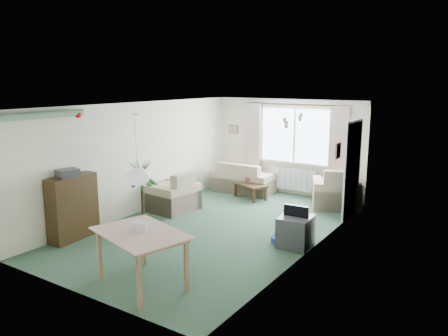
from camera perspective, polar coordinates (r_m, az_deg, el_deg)
The scene contains 25 objects.
ground at distance 8.67m, azimuth -1.09°, elevation -7.80°, with size 6.50×6.50×0.00m, color #2F4F3A.
window at distance 11.01m, azimuth 9.26°, elevation 4.20°, with size 1.80×0.03×1.30m, color white.
curtain_rod at distance 10.87m, azimuth 9.21°, elevation 8.18°, with size 2.60×0.03×0.03m, color black.
curtain_left at distance 11.46m, azimuth 3.75°, elevation 3.44°, with size 0.45×0.08×2.00m, color beige.
curtain_right at distance 10.54m, azimuth 14.72°, elevation 2.39°, with size 0.45×0.08×2.00m, color beige.
radiator at distance 11.16m, azimuth 8.99°, elevation -1.43°, with size 1.20×0.10×0.55m, color white.
doorway at distance 9.53m, azimuth 16.46°, elevation -0.28°, with size 0.03×0.95×2.00m, color black.
pendant_lamp at distance 6.42m, azimuth -11.23°, elevation -1.14°, with size 0.36×0.36×0.36m, color white.
tinsel_garland at distance 7.93m, azimuth -22.59°, elevation 6.41°, with size 1.60×1.60×0.12m, color #196626.
bauble_cluster_a at distance 8.38m, azimuth 9.81°, elevation 6.91°, with size 0.20×0.20×0.20m, color silver.
bauble_cluster_b at distance 7.16m, azimuth 8.18°, elevation 6.23°, with size 0.20×0.20×0.20m, color silver.
wall_picture_back at distance 11.84m, azimuth 1.25°, elevation 5.08°, with size 0.28×0.03×0.22m, color brown.
wall_picture_right at distance 8.49m, azimuth 14.68°, elevation 2.21°, with size 0.03×0.24×0.30m, color brown.
sofa at distance 11.31m, azimuth 2.64°, elevation -1.19°, with size 1.56×0.83×0.78m, color beige.
armchair_corner at distance 10.28m, azimuth 14.43°, elevation -2.44°, with size 1.02×0.97×0.91m, color tan.
armchair_left at distance 9.77m, azimuth -6.86°, elevation -2.99°, with size 0.98×0.93×0.88m, color beige.
coffee_table at distance 10.70m, azimuth 3.46°, elevation -3.06°, with size 0.82×0.46×0.37m, color black.
photo_frame at distance 10.63m, azimuth 3.10°, elevation -1.67°, with size 0.12×0.02×0.16m, color brown.
bookshelf at distance 8.39m, azimuth -19.15°, elevation -4.90°, with size 0.32×0.96×1.18m, color black.
hifi_box at distance 8.16m, azimuth -19.74°, elevation -0.62°, with size 0.28×0.35×0.14m, color #363539.
houseplant at distance 8.41m, azimuth -10.58°, elevation -3.48°, with size 0.62×0.62×1.44m, color #1B501C.
dining_table at distance 6.34m, azimuth -10.71°, elevation -11.68°, with size 1.23×0.82×0.77m, color tan.
gift_box at distance 6.31m, azimuth -10.82°, elevation -7.48°, with size 0.25×0.18×0.12m, color silver.
tv_cube at distance 7.79m, azimuth 9.32°, elevation -8.14°, with size 0.53×0.59×0.53m, color #313135.
pet_bed at distance 7.98m, azimuth 8.13°, elevation -9.22°, with size 0.55×0.55×0.11m, color navy.
Camera 1 is at (4.60, -6.77, 2.85)m, focal length 35.00 mm.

